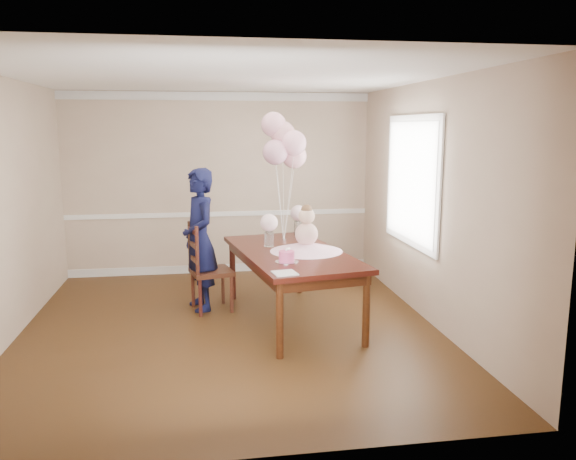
{
  "coord_description": "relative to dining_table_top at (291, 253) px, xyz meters",
  "views": [
    {
      "loc": [
        -0.28,
        -5.92,
        2.18
      ],
      "look_at": [
        0.67,
        0.2,
        1.05
      ],
      "focal_mm": 35.0,
      "sensor_mm": 36.0,
      "label": 1
    }
  ],
  "objects": [
    {
      "name": "roses_far",
      "position": [
        0.25,
        0.98,
        0.31
      ],
      "size": [
        0.21,
        0.21,
        0.21
      ],
      "primitive_type": "sphere",
      "color": "white",
      "rests_on": "rose_vase_far"
    },
    {
      "name": "dining_table_top",
      "position": [
        0.0,
        0.0,
        0.0
      ],
      "size": [
        1.43,
        2.31,
        0.05
      ],
      "primitive_type": "cube",
      "rotation": [
        0.0,
        0.0,
        0.17
      ],
      "color": "black",
      "rests_on": "table_leg_fl"
    },
    {
      "name": "balloon_ribbon_b",
      "position": [
        0.06,
        0.59,
        0.55
      ],
      "size": [
        0.12,
        0.04,
        1.01
      ],
      "primitive_type": "cylinder",
      "rotation": [
        0.05,
        0.1,
        0.17
      ],
      "color": "white",
      "rests_on": "balloon_weight"
    },
    {
      "name": "chair_slat_mid",
      "position": [
        -1.09,
        0.46,
        0.04
      ],
      "size": [
        0.13,
        0.42,
        0.05
      ],
      "primitive_type": "cube",
      "rotation": [
        0.0,
        0.0,
        0.23
      ],
      "color": "#36190E",
      "rests_on": "dining_chair_seat"
    },
    {
      "name": "chair_slat_low",
      "position": [
        -1.09,
        0.46,
        -0.13
      ],
      "size": [
        0.13,
        0.42,
        0.05
      ],
      "primitive_type": "cube",
      "rotation": [
        0.0,
        0.0,
        0.23
      ],
      "color": "#36190E",
      "rests_on": "dining_chair_seat"
    },
    {
      "name": "baby_head",
      "position": [
        0.17,
        -0.03,
        0.43
      ],
      "size": [
        0.18,
        0.18,
        0.18
      ],
      "primitive_type": "sphere",
      "color": "beige",
      "rests_on": "baby_torso"
    },
    {
      "name": "window_frame",
      "position": [
        1.52,
        0.32,
        0.77
      ],
      "size": [
        0.02,
        1.66,
        1.56
      ],
      "primitive_type": "cube",
      "color": "white",
      "rests_on": "wall_right"
    },
    {
      "name": "cake_platter",
      "position": [
        -0.13,
        -0.52,
        0.03
      ],
      "size": [
        0.27,
        0.27,
        0.01
      ],
      "primitive_type": "cylinder",
      "rotation": [
        0.0,
        0.0,
        0.17
      ],
      "color": "#B8B8BC",
      "rests_on": "dining_table_top"
    },
    {
      "name": "balloon_ribbon_e",
      "position": [
        0.08,
        0.66,
        0.47
      ],
      "size": [
        0.14,
        0.1,
        0.84
      ],
      "primitive_type": "cylinder",
      "rotation": [
        -0.09,
        0.17,
        0.17
      ],
      "color": "white",
      "rests_on": "balloon_weight"
    },
    {
      "name": "chair_leg_br",
      "position": [
        -0.75,
        0.74,
        -0.56
      ],
      "size": [
        0.05,
        0.05,
        0.45
      ],
      "primitive_type": "cylinder",
      "rotation": [
        0.0,
        0.0,
        0.23
      ],
      "color": "#38190F",
      "rests_on": "floor"
    },
    {
      "name": "napkin",
      "position": [
        -0.22,
        -0.97,
        0.03
      ],
      "size": [
        0.25,
        0.25,
        0.01
      ],
      "primitive_type": "cube",
      "rotation": [
        0.0,
        0.0,
        0.17
      ],
      "color": "silver",
      "rests_on": "dining_table_top"
    },
    {
      "name": "birthday_cake",
      "position": [
        -0.13,
        -0.52,
        0.09
      ],
      "size": [
        0.19,
        0.19,
        0.11
      ],
      "primitive_type": "cylinder",
      "rotation": [
        0.0,
        0.0,
        0.17
      ],
      "color": "#E9498A",
      "rests_on": "cake_platter"
    },
    {
      "name": "wall_left",
      "position": [
        -2.96,
        -0.18,
        0.57
      ],
      "size": [
        0.02,
        5.0,
        2.7
      ],
      "primitive_type": "cube",
      "color": "tan",
      "rests_on": "floor"
    },
    {
      "name": "table_apron",
      "position": [
        -0.0,
        0.0,
        -0.08
      ],
      "size": [
        1.3,
        2.19,
        0.11
      ],
      "primitive_type": "cube",
      "rotation": [
        0.0,
        0.0,
        0.17
      ],
      "color": "black",
      "rests_on": "table_leg_fl"
    },
    {
      "name": "balloon_weight",
      "position": [
        0.01,
        0.6,
        0.04
      ],
      "size": [
        0.05,
        0.05,
        0.02
      ],
      "primitive_type": "cylinder",
      "rotation": [
        0.0,
        0.0,
        0.17
      ],
      "color": "silver",
      "rests_on": "dining_table_top"
    },
    {
      "name": "chair_back_post_l",
      "position": [
        -1.05,
        0.27,
        -0.0
      ],
      "size": [
        0.05,
        0.05,
        0.59
      ],
      "primitive_type": "cylinder",
      "rotation": [
        0.0,
        0.0,
        0.23
      ],
      "color": "#36150E",
      "rests_on": "dining_chair_seat"
    },
    {
      "name": "chair_rail_trim",
      "position": [
        -0.71,
        2.31,
        0.12
      ],
      "size": [
        4.5,
        0.02,
        0.07
      ],
      "primitive_type": "cube",
      "color": "white",
      "rests_on": "wall_back"
    },
    {
      "name": "wall_right",
      "position": [
        1.54,
        -0.18,
        0.57
      ],
      "size": [
        0.02,
        5.0,
        2.7
      ],
      "primitive_type": "cube",
      "color": "tan",
      "rests_on": "floor"
    },
    {
      "name": "table_leg_fr",
      "position": [
        0.61,
        -0.9,
        -0.41
      ],
      "size": [
        0.09,
        0.09,
        0.76
      ],
      "primitive_type": "cylinder",
      "rotation": [
        0.0,
        0.0,
        0.17
      ],
      "color": "black",
      "rests_on": "floor"
    },
    {
      "name": "balloon_ribbon_d",
      "position": [
        -0.05,
        0.66,
        0.65
      ],
      "size": [
        0.11,
        0.1,
        1.23
      ],
      "primitive_type": "cylinder",
      "rotation": [
        -0.09,
        -0.07,
        0.17
      ],
      "color": "white",
      "rests_on": "balloon_weight"
    },
    {
      "name": "baby_hair",
      "position": [
        0.17,
        -0.03,
        0.49
      ],
      "size": [
        0.13,
        0.13,
        0.13
      ],
      "primitive_type": "sphere",
      "color": "brown",
      "rests_on": "baby_head"
    },
    {
      "name": "crown_molding",
      "position": [
        -0.71,
        2.31,
        1.85
      ],
      "size": [
        4.5,
        0.02,
        0.12
      ],
      "primitive_type": "cube",
      "color": "silver",
      "rests_on": "wall_back"
    },
    {
      "name": "chair_leg_fl",
      "position": [
        -1.03,
        0.28,
        -0.56
      ],
      "size": [
        0.05,
        0.05,
        0.45
      ],
      "primitive_type": "cylinder",
      "rotation": [
        0.0,
        0.0,
        0.23
      ],
      "color": "#35110E",
      "rests_on": "floor"
    },
    {
      "name": "balloon_d",
      "position": [
        -0.1,
        0.72,
        1.43
      ],
      "size": [
        0.3,
        0.3,
        0.3
      ],
      "primitive_type": "sphere",
      "color": "#E6A3B9",
      "rests_on": "balloon_ribbon_d"
    },
    {
      "name": "balloon_ribbon_c",
      "position": [
        0.01,
        0.66,
        0.6
      ],
      "size": [
        0.01,
        0.1,
        1.12
      ],
      "primitive_type": "cylinder",
      "rotation": [
        -0.09,
        0.02,
        0.17
      ],
      "color": "silver",
      "rests_on": "balloon_weight"
    },
    {
      "name": "floor",
      "position": [
        -0.71,
        -0.18,
        -0.78
      ],
      "size": [
        4.5,
        5.0,
        0.0
      ],
      "primitive_type": "cube",
      "color": "black",
      "rests_on": "ground"
    },
    {
      "name": "rose_vase_near",
      "position": [
        -0.21,
        0.29,
        0.11
      ],
      "size": [
        0.12,
        0.12,
        0.17
      ],
      "primitive_type": "cylinder",
      "rotation": [
        0.0,
        0.0,
        0.17
      ],
      "color": "white",
      "rests_on": "dining_table_top"
    },
    {
      "name": "rose_vase_far",
      "position": [
        0.25,
        0.98,
        0.11
      ],
      "size": [
        0.12,
        0.12,
        0.17
      ],
      "primitive_type": "cylinder",
      "rotation": [
        0.0,
        0.0,
        0.17
      ],
      "color": "silver",
      "rests_on": "dining_table_top"
    },
    {
      "name": "roses_near",
      "position": [
        -0.21,
        0.29,
        0.31
      ],
      "size": [
        0.21,
        0.21,
        0.21
      ],
      "primitive_type": "sphere",
      "color": "#FFD5DA",
      "rests_on": "rose_vase_near"
    },
    {
      "name": "chair_leg_fr",
      "position": [
        -0.66,
        0.37,
        -0.56
      ],
      "size": [
        0.05,
        0.05,
        0.45
      ],
      "primitive_type": "cylinder",
      "rotation": [
        0.0,
        0.0,
        0.23
      ],
      "color": "#3D1910",
      "rests_on": "floor"
    },
    {
      "name": "baseboard_trim",
      "position": [
        -0.71,
        2.31,
        -0.72
      ],
      "size": [
        4.5,
        0.02,
        0.12
      ],
      "primitive_type": "cube",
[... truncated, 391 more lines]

